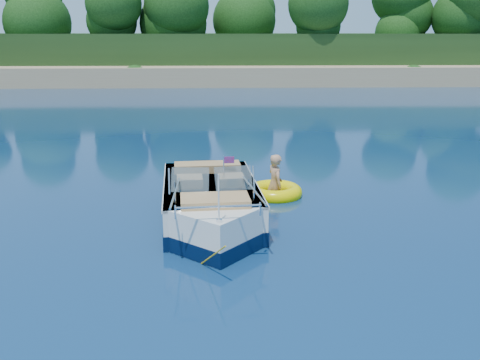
{
  "coord_description": "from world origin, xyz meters",
  "views": [
    {
      "loc": [
        0.23,
        -7.2,
        4.09
      ],
      "look_at": [
        0.67,
        4.52,
        0.85
      ],
      "focal_mm": 40.0,
      "sensor_mm": 36.0,
      "label": 1
    }
  ],
  "objects": [
    {
      "name": "boy",
      "position": [
        1.61,
        5.98,
        0.0
      ],
      "size": [
        0.66,
        0.96,
        1.73
      ],
      "primitive_type": "imported",
      "rotation": [
        0.0,
        -0.17,
        1.9
      ],
      "color": "tan",
      "rests_on": "ground"
    },
    {
      "name": "tow_tube",
      "position": [
        1.62,
        6.04,
        0.1
      ],
      "size": [
        1.47,
        1.47,
        0.38
      ],
      "rotation": [
        0.0,
        0.0,
        0.03
      ],
      "color": "#FFE600",
      "rests_on": "ground"
    },
    {
      "name": "ground",
      "position": [
        0.0,
        0.0,
        0.0
      ],
      "size": [
        160.0,
        160.0,
        0.0
      ],
      "primitive_type": "plane",
      "color": "#091D42",
      "rests_on": "ground"
    },
    {
      "name": "shoreline",
      "position": [
        0.0,
        63.77,
        0.98
      ],
      "size": [
        170.0,
        59.0,
        6.0
      ],
      "color": "tan",
      "rests_on": "ground"
    },
    {
      "name": "treeline",
      "position": [
        0.04,
        41.01,
        5.55
      ],
      "size": [
        150.0,
        7.12,
        8.19
      ],
      "color": "black",
      "rests_on": "ground"
    },
    {
      "name": "motorboat",
      "position": [
        0.01,
        4.0,
        0.37
      ],
      "size": [
        2.37,
        5.8,
        1.93
      ],
      "rotation": [
        0.0,
        0.0,
        0.08
      ],
      "color": "white",
      "rests_on": "ground"
    }
  ]
}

